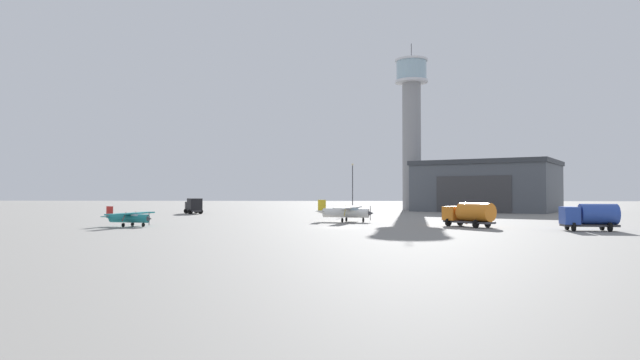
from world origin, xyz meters
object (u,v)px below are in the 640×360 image
at_px(airplane_white, 345,212).
at_px(light_post_west, 353,184).
at_px(traffic_cone_near_left, 466,221).
at_px(truck_fuel_tanker_blue, 590,216).
at_px(truck_flatbed_silver, 475,211).
at_px(truck_fuel_tanker_orange, 470,214).
at_px(control_tower, 412,121).
at_px(airplane_teal, 129,217).
at_px(truck_box_black, 194,205).

relative_size(airplane_white, light_post_west, 1.07).
xyz_separation_m(airplane_white, traffic_cone_near_left, (16.74, -3.26, -1.17)).
relative_size(truck_fuel_tanker_blue, truck_flatbed_silver, 0.89).
relative_size(truck_flatbed_silver, traffic_cone_near_left, 9.90).
xyz_separation_m(airplane_white, truck_fuel_tanker_orange, (15.71, -10.29, 0.17)).
bearing_deg(airplane_white, truck_flatbed_silver, 47.47).
relative_size(control_tower, truck_fuel_tanker_orange, 6.17).
height_order(airplane_teal, truck_fuel_tanker_orange, truck_fuel_tanker_orange).
bearing_deg(truck_fuel_tanker_blue, light_post_west, -55.27).
relative_size(control_tower, light_post_west, 4.06).
bearing_deg(traffic_cone_near_left, truck_box_black, 146.70).
bearing_deg(truck_fuel_tanker_orange, traffic_cone_near_left, -47.02).
height_order(truck_box_black, light_post_west, light_post_west).
height_order(truck_box_black, truck_flatbed_silver, truck_box_black).
bearing_deg(truck_box_black, light_post_west, -115.71).
height_order(truck_fuel_tanker_blue, truck_flatbed_silver, truck_fuel_tanker_blue).
distance_m(airplane_teal, truck_fuel_tanker_blue, 54.98).
xyz_separation_m(airplane_teal, truck_box_black, (-3.78, 40.41, 0.50)).
relative_size(truck_fuel_tanker_blue, traffic_cone_near_left, 8.77).
distance_m(truck_fuel_tanker_orange, traffic_cone_near_left, 7.23).
relative_size(truck_fuel_tanker_orange, light_post_west, 0.66).
bearing_deg(truck_flatbed_silver, control_tower, 135.40).
relative_size(truck_box_black, truck_flatbed_silver, 0.94).
xyz_separation_m(truck_box_black, light_post_west, (31.96, 1.69, 4.25)).
bearing_deg(truck_box_black, control_tower, -88.63).
distance_m(truck_fuel_tanker_blue, traffic_cone_near_left, 17.18).
xyz_separation_m(light_post_west, traffic_cone_near_left, (15.65, -32.96, -5.61)).
bearing_deg(airplane_teal, traffic_cone_near_left, 24.40).
bearing_deg(airplane_white, truck_fuel_tanker_orange, -19.67).
bearing_deg(airplane_white, light_post_west, 101.47).
height_order(truck_fuel_tanker_orange, truck_fuel_tanker_blue, same).
xyz_separation_m(truck_fuel_tanker_orange, light_post_west, (-14.62, 39.99, 4.27)).
bearing_deg(light_post_west, airplane_white, -92.09).
bearing_deg(truck_box_black, airplane_white, -160.94).
bearing_deg(airplane_white, truck_fuel_tanker_blue, -17.03).
bearing_deg(truck_fuel_tanker_orange, truck_flatbed_silver, -52.69).
xyz_separation_m(airplane_teal, traffic_cone_near_left, (43.84, 9.14, -0.85)).
distance_m(airplane_teal, light_post_west, 50.88).
relative_size(airplane_teal, traffic_cone_near_left, 12.63).
distance_m(airplane_teal, truck_fuel_tanker_orange, 42.86).
distance_m(control_tower, truck_box_black, 57.49).
height_order(control_tower, truck_box_black, control_tower).
bearing_deg(traffic_cone_near_left, truck_flatbed_silver, 73.86).
height_order(control_tower, airplane_white, control_tower).
distance_m(truck_box_black, truck_fuel_tanker_blue, 73.53).
height_order(truck_fuel_tanker_blue, light_post_west, light_post_west).
relative_size(airplane_white, truck_box_black, 1.71).
height_order(control_tower, traffic_cone_near_left, control_tower).
relative_size(airplane_teal, truck_fuel_tanker_blue, 1.44).
distance_m(truck_flatbed_silver, light_post_west, 26.10).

